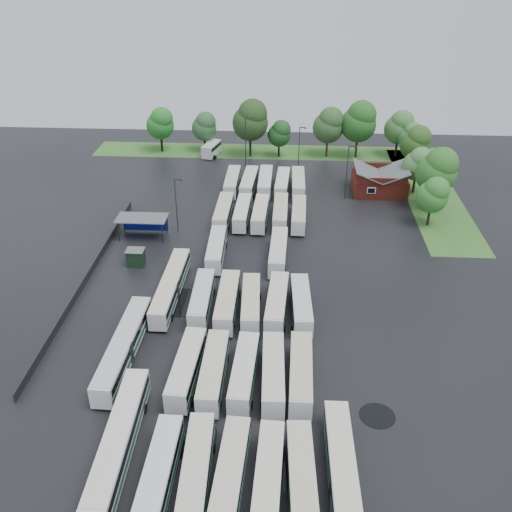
# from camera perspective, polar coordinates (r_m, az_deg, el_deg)

# --- Properties ---
(ground) EXTENTS (160.00, 160.00, 0.00)m
(ground) POSITION_cam_1_polar(r_m,az_deg,el_deg) (75.19, -2.07, -6.15)
(ground) COLOR black
(ground) RESTS_ON ground
(brick_building) EXTENTS (10.07, 8.60, 5.39)m
(brick_building) POSITION_cam_1_polar(r_m,az_deg,el_deg) (113.07, 12.23, 7.13)
(brick_building) COLOR maroon
(brick_building) RESTS_ON ground
(wash_shed) EXTENTS (8.20, 4.20, 3.58)m
(wash_shed) POSITION_cam_1_polar(r_m,az_deg,el_deg) (95.22, -11.28, 3.58)
(wash_shed) COLOR #2D2D30
(wash_shed) RESTS_ON ground
(utility_hut) EXTENTS (2.70, 2.20, 2.62)m
(utility_hut) POSITION_cam_1_polar(r_m,az_deg,el_deg) (87.70, -11.93, -0.13)
(utility_hut) COLOR black
(utility_hut) RESTS_ON ground
(grass_strip_north) EXTENTS (80.00, 10.00, 0.01)m
(grass_strip_north) POSITION_cam_1_polar(r_m,az_deg,el_deg) (133.00, 1.35, 10.38)
(grass_strip_north) COLOR #346624
(grass_strip_north) RESTS_ON ground
(grass_strip_east) EXTENTS (10.00, 50.00, 0.01)m
(grass_strip_east) POSITION_cam_1_polar(r_m,az_deg,el_deg) (115.78, 17.04, 6.02)
(grass_strip_east) COLOR #346624
(grass_strip_east) RESTS_ON ground
(west_fence) EXTENTS (0.10, 50.00, 1.20)m
(west_fence) POSITION_cam_1_polar(r_m,az_deg,el_deg) (86.06, -16.48, -1.95)
(west_fence) COLOR #2D2D30
(west_fence) RESTS_ON ground
(bus_r0c0) EXTENTS (2.52, 11.34, 3.15)m
(bus_r0c0) POSITION_cam_1_polar(r_m,az_deg,el_deg) (55.54, -9.60, -20.46)
(bus_r0c0) COLOR silver
(bus_r0c0) RESTS_ON ground
(bus_r0c1) EXTENTS (2.82, 11.42, 3.16)m
(bus_r0c1) POSITION_cam_1_polar(r_m,az_deg,el_deg) (55.28, -5.95, -20.42)
(bus_r0c1) COLOR silver
(bus_r0c1) RESTS_ON ground
(bus_r0c2) EXTENTS (2.92, 11.38, 3.14)m
(bus_r0c2) POSITION_cam_1_polar(r_m,az_deg,el_deg) (54.80, -2.56, -20.85)
(bus_r0c2) COLOR silver
(bus_r0c2) RESTS_ON ground
(bus_r0c3) EXTENTS (2.73, 11.18, 3.09)m
(bus_r0c3) POSITION_cam_1_polar(r_m,az_deg,el_deg) (54.53, 1.25, -21.21)
(bus_r0c3) COLOR silver
(bus_r0c3) RESTS_ON ground
(bus_r0c4) EXTENTS (2.88, 11.24, 3.10)m
(bus_r0c4) POSITION_cam_1_polar(r_m,az_deg,el_deg) (54.65, 4.58, -21.18)
(bus_r0c4) COLOR silver
(bus_r0c4) RESTS_ON ground
(bus_r1c0) EXTENTS (3.00, 11.66, 3.22)m
(bus_r1c0) POSITION_cam_1_polar(r_m,az_deg,el_deg) (65.07, -6.95, -11.05)
(bus_r1c0) COLOR silver
(bus_r1c0) RESTS_ON ground
(bus_r1c1) EXTENTS (2.49, 11.62, 3.23)m
(bus_r1c1) POSITION_cam_1_polar(r_m,az_deg,el_deg) (64.37, -4.28, -11.41)
(bus_r1c1) COLOR silver
(bus_r1c1) RESTS_ON ground
(bus_r1c2) EXTENTS (2.84, 11.33, 3.13)m
(bus_r1c2) POSITION_cam_1_polar(r_m,az_deg,el_deg) (64.19, -1.20, -11.53)
(bus_r1c2) COLOR silver
(bus_r1c2) RESTS_ON ground
(bus_r1c3) EXTENTS (2.81, 11.55, 3.19)m
(bus_r1c3) POSITION_cam_1_polar(r_m,az_deg,el_deg) (64.03, 1.73, -11.62)
(bus_r1c3) COLOR silver
(bus_r1c3) RESTS_ON ground
(bus_r1c4) EXTENTS (2.66, 11.68, 3.24)m
(bus_r1c4) POSITION_cam_1_polar(r_m,az_deg,el_deg) (64.12, 4.50, -11.61)
(bus_r1c4) COLOR silver
(bus_r1c4) RESTS_ON ground
(bus_r2c0) EXTENTS (2.62, 11.38, 3.15)m
(bus_r2c0) POSITION_cam_1_polar(r_m,az_deg,el_deg) (75.93, -5.43, -4.29)
(bus_r2c0) COLOR silver
(bus_r2c0) RESTS_ON ground
(bus_r2c1) EXTENTS (2.52, 11.72, 3.26)m
(bus_r2c1) POSITION_cam_1_polar(r_m,az_deg,el_deg) (75.08, -2.89, -4.56)
(bus_r2c1) COLOR silver
(bus_r2c1) RESTS_ON ground
(bus_r2c2) EXTENTS (2.84, 11.18, 3.09)m
(bus_r2c2) POSITION_cam_1_polar(r_m,az_deg,el_deg) (74.80, -0.53, -4.75)
(bus_r2c2) COLOR silver
(bus_r2c2) RESTS_ON ground
(bus_r2c3) EXTENTS (3.02, 11.67, 3.22)m
(bus_r2c3) POSITION_cam_1_polar(r_m,az_deg,el_deg) (74.81, 2.10, -4.70)
(bus_r2c3) COLOR silver
(bus_r2c3) RESTS_ON ground
(bus_r2c4) EXTENTS (2.91, 11.35, 3.13)m
(bus_r2c4) POSITION_cam_1_polar(r_m,az_deg,el_deg) (74.78, 4.54, -4.84)
(bus_r2c4) COLOR silver
(bus_r2c4) RESTS_ON ground
(bus_r3c0) EXTENTS (2.70, 11.30, 3.13)m
(bus_r3c0) POSITION_cam_1_polar(r_m,az_deg,el_deg) (87.40, -4.00, 0.69)
(bus_r3c0) COLOR silver
(bus_r3c0) RESTS_ON ground
(bus_r3c3) EXTENTS (2.78, 11.66, 3.23)m
(bus_r3c3) POSITION_cam_1_polar(r_m,az_deg,el_deg) (86.43, 2.24, 0.43)
(bus_r3c3) COLOR silver
(bus_r3c3) RESTS_ON ground
(bus_r4c0) EXTENTS (2.61, 11.67, 3.24)m
(bus_r4c0) POSITION_cam_1_polar(r_m,az_deg,el_deg) (98.92, -3.27, 4.39)
(bus_r4c0) COLOR silver
(bus_r4c0) RESTS_ON ground
(bus_r4c1) EXTENTS (2.58, 11.11, 3.08)m
(bus_r4c1) POSITION_cam_1_polar(r_m,az_deg,el_deg) (98.89, -1.38, 4.36)
(bus_r4c1) COLOR silver
(bus_r4c1) RESTS_ON ground
(bus_r4c2) EXTENTS (2.73, 11.22, 3.10)m
(bus_r4c2) POSITION_cam_1_polar(r_m,az_deg,el_deg) (98.52, 0.44, 4.28)
(bus_r4c2) COLOR silver
(bus_r4c2) RESTS_ON ground
(bus_r4c3) EXTENTS (2.53, 11.43, 3.17)m
(bus_r4c3) POSITION_cam_1_polar(r_m,az_deg,el_deg) (98.78, 2.46, 4.35)
(bus_r4c3) COLOR silver
(bus_r4c3) RESTS_ON ground
(bus_r4c4) EXTENTS (2.65, 11.17, 3.09)m
(bus_r4c4) POSITION_cam_1_polar(r_m,az_deg,el_deg) (98.46, 4.30, 4.17)
(bus_r4c4) COLOR silver
(bus_r4c4) RESTS_ON ground
(bus_r5c0) EXTENTS (2.44, 11.39, 3.17)m
(bus_r5c0) POSITION_cam_1_polar(r_m,az_deg,el_deg) (111.55, -2.39, 7.42)
(bus_r5c0) COLOR silver
(bus_r5c0) RESTS_ON ground
(bus_r5c1) EXTENTS (3.03, 11.68, 3.22)m
(bus_r5c1) POSITION_cam_1_polar(r_m,az_deg,el_deg) (111.01, -0.69, 7.34)
(bus_r5c1) COLOR silver
(bus_r5c1) RESTS_ON ground
(bus_r5c2) EXTENTS (2.55, 11.73, 3.26)m
(bus_r5c2) POSITION_cam_1_polar(r_m,az_deg,el_deg) (111.19, 0.93, 7.39)
(bus_r5c2) COLOR silver
(bus_r5c2) RESTS_ON ground
(bus_r5c3) EXTENTS (2.91, 11.36, 3.13)m
(bus_r5c3) POSITION_cam_1_polar(r_m,az_deg,el_deg) (110.86, 2.65, 7.25)
(bus_r5c3) COLOR silver
(bus_r5c3) RESTS_ON ground
(bus_r5c4) EXTENTS (2.53, 11.51, 3.20)m
(bus_r5c4) POSITION_cam_1_polar(r_m,az_deg,el_deg) (111.09, 4.24, 7.27)
(bus_r5c4) COLOR silver
(bus_r5c4) RESTS_ON ground
(artic_bus_west_a) EXTENTS (2.86, 17.50, 3.24)m
(artic_bus_west_a) POSITION_cam_1_polar(r_m,az_deg,el_deg) (58.58, -13.54, -17.52)
(artic_bus_west_a) COLOR silver
(artic_bus_west_a) RESTS_ON ground
(artic_bus_west_b) EXTENTS (2.72, 16.94, 3.14)m
(artic_bus_west_b) POSITION_cam_1_polar(r_m,az_deg,el_deg) (78.99, -8.52, -3.02)
(artic_bus_west_b) COLOR silver
(artic_bus_west_b) RESTS_ON ground
(artic_bus_west_c) EXTENTS (2.84, 17.37, 3.21)m
(artic_bus_west_c) POSITION_cam_1_polar(r_m,az_deg,el_deg) (69.13, -13.10, -8.88)
(artic_bus_west_c) COLOR silver
(artic_bus_west_c) RESTS_ON ground
(artic_bus_east) EXTENTS (2.70, 16.97, 3.14)m
(artic_bus_east) POSITION_cam_1_polar(r_m,az_deg,el_deg) (54.79, 8.70, -21.28)
(artic_bus_east) COLOR silver
(artic_bus_east) RESTS_ON ground
(minibus) EXTENTS (3.93, 6.97, 2.87)m
(minibus) POSITION_cam_1_polar(r_m,az_deg,el_deg) (130.46, -4.47, 10.65)
(minibus) COLOR silver
(minibus) RESTS_ON ground
(tree_north_0) EXTENTS (6.21, 6.21, 10.29)m
(tree_north_0) POSITION_cam_1_polar(r_m,az_deg,el_deg) (132.87, -9.51, 12.97)
(tree_north_0) COLOR black
(tree_north_0) RESTS_ON ground
(tree_north_1) EXTENTS (5.58, 5.58, 9.25)m
(tree_north_1) POSITION_cam_1_polar(r_m,az_deg,el_deg) (131.91, -5.16, 12.82)
(tree_north_1) COLOR black
(tree_north_1) RESTS_ON ground
(tree_north_2) EXTENTS (7.84, 7.84, 12.98)m
(tree_north_2) POSITION_cam_1_polar(r_m,az_deg,el_deg) (127.50, -0.50, 13.47)
(tree_north_2) COLOR black
(tree_north_2) RESTS_ON ground
(tree_north_3) EXTENTS (5.09, 5.09, 8.43)m
(tree_north_3) POSITION_cam_1_polar(r_m,az_deg,el_deg) (128.23, 2.41, 12.17)
(tree_north_3) COLOR black
(tree_north_3) RESTS_ON ground
(tree_north_4) EXTENTS (6.79, 6.79, 11.24)m
(tree_north_4) POSITION_cam_1_polar(r_m,az_deg,el_deg) (128.74, 7.32, 12.88)
(tree_north_4) COLOR #3B2913
(tree_north_4) RESTS_ON ground
(tree_north_5) EXTENTS (7.74, 7.74, 12.82)m
(tree_north_5) POSITION_cam_1_polar(r_m,az_deg,el_deg) (128.85, 10.32, 13.13)
(tree_north_5) COLOR black
(tree_north_5) RESTS_ON ground
(tree_north_6) EXTENTS (6.37, 6.37, 10.55)m
(tree_north_6) POSITION_cam_1_polar(r_m,az_deg,el_deg) (131.73, 14.19, 12.41)
(tree_north_6) COLOR black
(tree_north_6) RESTS_ON ground
(tree_east_0) EXTENTS (5.39, 5.39, 8.93)m
(tree_east_0) POSITION_cam_1_polar(r_m,az_deg,el_deg) (100.28, 17.33, 5.88)
(tree_east_0) COLOR black
(tree_east_0) RESTS_ON ground
(tree_east_1) EXTENTS (7.17, 7.17, 11.88)m
(tree_east_1) POSITION_cam_1_polar(r_m,az_deg,el_deg) (105.80, 17.74, 8.17)
(tree_east_1) COLOR black
(tree_east_1) RESTS_ON ground
(tree_east_2) EXTENTS (5.60, 5.57, 9.22)m
(tree_east_2) POSITION_cam_1_polar(r_m,az_deg,el_deg) (112.99, 15.92, 8.86)
(tree_east_2) COLOR #38261C
(tree_east_2) RESTS_ON ground
(tree_east_3) EXTENTS (6.20, 6.20, 10.27)m
(tree_east_3) POSITION_cam_1_polar(r_m,az_deg,el_deg) (122.74, 15.75, 10.86)
(tree_east_3) COLOR #342411
(tree_east_3) RESTS_ON ground
(tree_east_4) EXTENTS (5.25, 5.25, 8.69)m
(tree_east_4) POSITION_cam_1_polar(r_m,az_deg,el_deg) (130.03, 15.24, 11.50)
(tree_east_4) COLOR black
(tree_east_4) RESTS_ON ground
(lamp_post_ne) EXTENTS (1.60, 0.31, 10.36)m
(lamp_post_ne) POSITION_cam_1_polar(r_m,az_deg,el_deg) (107.61, 9.18, 8.65)
(lamp_post_ne) COLOR #2D2D30
(lamp_post_ne) RESTS_ON ground
(lamp_post_nw) EXTENTS (1.46, 0.28, 9.47)m
(lamp_post_nw) POSITION_cam_1_polar(r_m,az_deg,el_deg) (94.74, -7.93, 5.43)
(lamp_post_nw) COLOR #2D2D30
(lamp_post_nw) RESTS_ON ground
(lamp_post_back_w) EXTENTS (1.65, 0.32, 10.72)m
(lamp_post_back_w) POSITION_cam_1_polar(r_m,az_deg,el_deg) (122.14, -0.99, 11.68)
(lamp_post_back_w) COLOR #2D2D30
(lamp_post_back_w) RESTS_ON ground
(lamp_post_back_e) EXTENTS (1.43, 0.28, 9.31)m
(lamp_post_back_e) POSITION_cam_1_polar(r_m,az_deg,el_deg) (120.68, 4.40, 10.96)
(lamp_post_back_e) COLOR #2D2D30
(lamp_post_back_e) RESTS_ON ground
(puddle_0) EXTENTS (6.08, 6.08, 0.01)m
(puddle_0) POSITION_cam_1_polar(r_m,az_deg,el_deg) (60.40, -6.91, -17.37)
(puddle_0) COLOR black
(puddle_0) RESTS_ON ground
(puddle_1) EXTENTS (3.72, 3.72, 0.01)m
(puddle_1) POSITION_cam_1_polar(r_m,az_deg,el_deg) (56.75, 2.01, -21.19)
(puddle_1) COLOR black
(puddle_1) RESTS_ON ground
(puddle_2) EXTENTS (7.07, 7.07, 0.01)m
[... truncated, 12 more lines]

